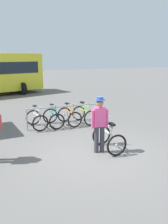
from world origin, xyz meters
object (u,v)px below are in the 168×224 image
object	(u,v)px
featured_bicycle	(107,134)
person_with_featured_bike	(100,122)
racked_bike_teal	(53,118)
racked_bike_orange	(69,116)
racked_bike_white	(37,119)
racked_bike_lime	(84,115)

from	to	relation	value
featured_bicycle	person_with_featured_bike	world-z (taller)	person_with_featured_bike
racked_bike_teal	person_with_featured_bike	distance (m)	3.36
racked_bike_orange	featured_bicycle	distance (m)	3.10
racked_bike_white	person_with_featured_bike	xyz separation A→B (m)	(1.03, -3.33, 0.58)
racked_bike_white	racked_bike_lime	size ratio (longest dim) A/B	0.98
racked_bike_teal	racked_bike_lime	xyz separation A→B (m)	(1.40, -0.08, 0.00)
racked_bike_teal	racked_bike_orange	distance (m)	0.70
racked_bike_lime	person_with_featured_bike	size ratio (longest dim) A/B	0.66
racked_bike_teal	racked_bike_orange	world-z (taller)	same
racked_bike_white	racked_bike_teal	world-z (taller)	same
racked_bike_orange	racked_bike_lime	xyz separation A→B (m)	(0.70, -0.04, 0.00)
racked_bike_lime	person_with_featured_bike	bearing A→B (deg)	-108.34
racked_bike_teal	featured_bicycle	world-z (taller)	featured_bicycle
racked_bike_teal	racked_bike_lime	bearing A→B (deg)	-3.34
racked_bike_lime	featured_bicycle	xyz separation A→B (m)	(-0.70, -3.06, 0.12)
racked_bike_white	person_with_featured_bike	world-z (taller)	person_with_featured_bike
racked_bike_lime	racked_bike_orange	bearing A→B (deg)	176.66
racked_bike_teal	person_with_featured_bike	world-z (taller)	person_with_featured_bike
racked_bike_white	racked_bike_teal	size ratio (longest dim) A/B	0.98
racked_bike_teal	featured_bicycle	bearing A→B (deg)	-77.51
featured_bicycle	racked_bike_orange	bearing A→B (deg)	89.93
racked_bike_white	racked_bike_lime	bearing A→B (deg)	-3.34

